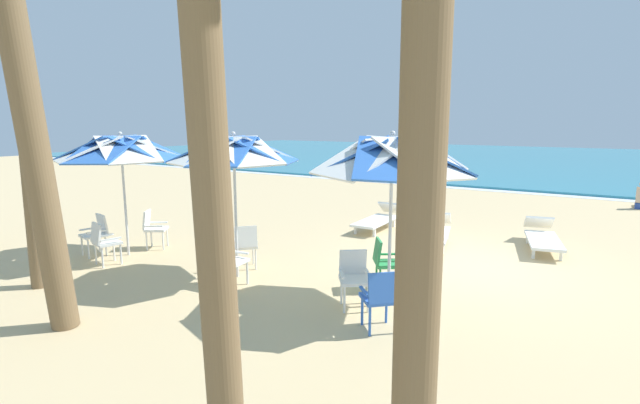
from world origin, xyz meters
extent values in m
plane|color=#D3B784|center=(0.00, 0.00, 0.00)|extent=(80.00, 80.00, 0.00)
cube|color=teal|center=(0.00, 29.22, 0.05)|extent=(80.00, 36.00, 0.10)
cube|color=white|center=(0.00, 10.92, 0.01)|extent=(80.00, 0.70, 0.01)
cylinder|color=silver|center=(-0.55, -2.58, 1.07)|extent=(0.05, 0.05, 2.13)
cube|color=blue|center=(0.00, -2.36, 2.31)|extent=(1.39, 1.30, 0.57)
cube|color=white|center=(-0.32, -2.03, 2.31)|extent=(1.31, 1.36, 0.57)
cube|color=blue|center=(-0.78, -2.03, 2.31)|extent=(1.30, 1.39, 0.57)
cube|color=white|center=(-1.10, -2.36, 2.31)|extent=(1.36, 1.31, 0.57)
cube|color=blue|center=(-1.10, -2.81, 2.31)|extent=(1.39, 1.30, 0.57)
cube|color=white|center=(-0.78, -3.14, 2.31)|extent=(1.31, 1.36, 0.57)
cube|color=blue|center=(-0.32, -3.14, 2.31)|extent=(1.30, 1.39, 0.57)
cube|color=white|center=(0.00, -2.81, 2.31)|extent=(1.36, 1.31, 0.57)
sphere|color=silver|center=(-0.55, -2.58, 2.63)|extent=(0.08, 0.08, 0.08)
cube|color=white|center=(-0.94, -2.97, 0.44)|extent=(0.62, 0.62, 0.05)
cube|color=white|center=(-1.06, -2.81, 0.67)|extent=(0.39, 0.33, 0.40)
cube|color=white|center=(-0.78, -2.86, 0.55)|extent=(0.27, 0.34, 0.03)
cube|color=white|center=(-1.10, -3.09, 0.55)|extent=(0.27, 0.34, 0.03)
cylinder|color=white|center=(-0.69, -3.01, 0.21)|extent=(0.04, 0.04, 0.41)
cylinder|color=white|center=(-0.97, -3.22, 0.21)|extent=(0.04, 0.04, 0.41)
cylinder|color=white|center=(-0.90, -2.73, 0.21)|extent=(0.04, 0.04, 0.41)
cylinder|color=white|center=(-1.18, -2.94, 0.21)|extent=(0.04, 0.04, 0.41)
cube|color=#2D8C4C|center=(-0.84, -1.94, 0.44)|extent=(0.61, 0.61, 0.05)
cube|color=#2D8C4C|center=(-1.00, -2.05, 0.67)|extent=(0.32, 0.40, 0.40)
cube|color=#2D8C4C|center=(-0.95, -1.77, 0.55)|extent=(0.35, 0.26, 0.03)
cube|color=#2D8C4C|center=(-0.72, -2.10, 0.55)|extent=(0.35, 0.26, 0.03)
cylinder|color=#2D8C4C|center=(-0.79, -1.69, 0.21)|extent=(0.04, 0.04, 0.41)
cylinder|color=#2D8C4C|center=(-0.59, -1.98, 0.21)|extent=(0.04, 0.04, 0.41)
cylinder|color=#2D8C4C|center=(-1.08, -1.89, 0.21)|extent=(0.04, 0.04, 0.41)
cylinder|color=#2D8C4C|center=(-0.88, -2.18, 0.21)|extent=(0.04, 0.04, 0.41)
cube|color=blue|center=(-0.32, -3.44, 0.44)|extent=(0.62, 0.62, 0.05)
cube|color=blue|center=(-0.18, -3.59, 0.67)|extent=(0.37, 0.36, 0.40)
cube|color=blue|center=(-0.47, -3.58, 0.55)|extent=(0.30, 0.31, 0.03)
cube|color=blue|center=(-0.18, -3.31, 0.55)|extent=(0.30, 0.31, 0.03)
cylinder|color=blue|center=(-0.57, -3.44, 0.21)|extent=(0.04, 0.04, 0.41)
cylinder|color=blue|center=(-0.32, -3.20, 0.21)|extent=(0.04, 0.04, 0.41)
cylinder|color=blue|center=(-0.33, -3.69, 0.21)|extent=(0.04, 0.04, 0.41)
cylinder|color=blue|center=(-0.07, -3.45, 0.21)|extent=(0.04, 0.04, 0.41)
cylinder|color=silver|center=(-3.43, -2.83, 1.09)|extent=(0.05, 0.05, 2.19)
cube|color=blue|center=(-2.92, -2.62, 2.32)|extent=(1.28, 1.21, 0.47)
cube|color=white|center=(-3.22, -2.32, 2.32)|extent=(1.21, 1.29, 0.47)
cube|color=blue|center=(-3.64, -2.32, 2.32)|extent=(1.21, 1.28, 0.47)
cube|color=white|center=(-3.93, -2.62, 2.32)|extent=(1.29, 1.21, 0.47)
cube|color=blue|center=(-3.93, -3.04, 2.32)|extent=(1.28, 1.21, 0.47)
cube|color=white|center=(-3.64, -3.34, 2.32)|extent=(1.21, 1.29, 0.47)
cube|color=blue|center=(-3.22, -3.34, 2.32)|extent=(1.21, 1.28, 0.47)
cube|color=white|center=(-2.92, -3.04, 2.32)|extent=(1.29, 1.21, 0.47)
sphere|color=silver|center=(-3.43, -2.83, 2.59)|extent=(0.08, 0.08, 0.08)
cube|color=white|center=(-3.17, -3.23, 0.44)|extent=(0.49, 0.49, 0.05)
cube|color=white|center=(-3.36, -3.26, 0.67)|extent=(0.14, 0.43, 0.40)
cube|color=white|center=(-3.19, -3.04, 0.55)|extent=(0.40, 0.08, 0.03)
cube|color=white|center=(-3.14, -3.43, 0.55)|extent=(0.40, 0.08, 0.03)
cylinder|color=white|center=(-3.01, -3.04, 0.21)|extent=(0.04, 0.04, 0.41)
cylinder|color=white|center=(-2.97, -3.39, 0.21)|extent=(0.04, 0.04, 0.41)
cylinder|color=white|center=(-3.36, -3.08, 0.21)|extent=(0.04, 0.04, 0.41)
cylinder|color=white|center=(-3.32, -3.43, 0.21)|extent=(0.04, 0.04, 0.41)
cube|color=white|center=(-3.66, -2.34, 0.44)|extent=(0.62, 0.62, 0.05)
cube|color=white|center=(-3.52, -2.48, 0.67)|extent=(0.35, 0.37, 0.40)
cube|color=white|center=(-3.80, -2.49, 0.55)|extent=(0.32, 0.29, 0.03)
cube|color=white|center=(-3.53, -2.19, 0.55)|extent=(0.32, 0.29, 0.03)
cylinder|color=white|center=(-3.91, -2.36, 0.21)|extent=(0.04, 0.04, 0.41)
cylinder|color=white|center=(-3.68, -2.09, 0.21)|extent=(0.04, 0.04, 0.41)
cylinder|color=white|center=(-3.65, -2.59, 0.21)|extent=(0.04, 0.04, 0.41)
cylinder|color=white|center=(-3.42, -2.33, 0.21)|extent=(0.04, 0.04, 0.41)
cylinder|color=silver|center=(-6.35, -3.01, 1.06)|extent=(0.05, 0.05, 2.12)
cube|color=blue|center=(-5.78, -2.77, 2.27)|extent=(1.45, 1.37, 0.51)
cube|color=white|center=(-6.12, -2.43, 2.27)|extent=(1.36, 1.46, 0.51)
cube|color=blue|center=(-6.59, -2.43, 2.27)|extent=(1.37, 1.45, 0.51)
cube|color=white|center=(-6.92, -2.77, 2.27)|extent=(1.46, 1.36, 0.51)
cube|color=blue|center=(-6.92, -3.24, 2.27)|extent=(1.45, 1.37, 0.51)
cube|color=white|center=(-6.59, -3.58, 2.27)|extent=(1.36, 1.46, 0.51)
cube|color=blue|center=(-6.12, -3.58, 2.27)|extent=(1.37, 1.45, 0.51)
cube|color=white|center=(-5.78, -3.24, 2.27)|extent=(1.46, 1.36, 0.51)
sphere|color=silver|center=(-6.35, -3.01, 2.56)|extent=(0.08, 0.08, 0.08)
cube|color=white|center=(-6.27, -2.32, 0.44)|extent=(0.61, 0.61, 0.05)
cube|color=white|center=(-6.43, -2.44, 0.67)|extent=(0.32, 0.39, 0.40)
cube|color=white|center=(-6.39, -2.16, 0.55)|extent=(0.34, 0.26, 0.03)
cube|color=white|center=(-6.15, -2.49, 0.55)|extent=(0.34, 0.26, 0.03)
cylinder|color=white|center=(-6.23, -2.08, 0.21)|extent=(0.04, 0.04, 0.41)
cylinder|color=white|center=(-6.03, -2.36, 0.21)|extent=(0.04, 0.04, 0.41)
cylinder|color=white|center=(-6.52, -2.28, 0.21)|extent=(0.04, 0.04, 0.41)
cylinder|color=white|center=(-6.31, -2.57, 0.21)|extent=(0.04, 0.04, 0.41)
cube|color=white|center=(-6.92, -3.42, 0.44)|extent=(0.52, 0.52, 0.05)
cube|color=white|center=(-6.88, -3.23, 0.67)|extent=(0.43, 0.18, 0.40)
cube|color=white|center=(-6.72, -3.46, 0.55)|extent=(0.12, 0.40, 0.03)
cube|color=white|center=(-7.11, -3.38, 0.55)|extent=(0.12, 0.40, 0.03)
cylinder|color=white|center=(-6.78, -3.63, 0.21)|extent=(0.04, 0.04, 0.41)
cylinder|color=white|center=(-7.12, -3.56, 0.21)|extent=(0.04, 0.04, 0.41)
cylinder|color=white|center=(-6.71, -3.28, 0.21)|extent=(0.04, 0.04, 0.41)
cylinder|color=white|center=(-7.05, -3.21, 0.21)|extent=(0.04, 0.04, 0.41)
cube|color=white|center=(-6.10, -3.63, 0.44)|extent=(0.53, 0.53, 0.05)
cube|color=white|center=(-6.15, -3.83, 0.67)|extent=(0.43, 0.19, 0.40)
cube|color=white|center=(-6.30, -3.59, 0.55)|extent=(0.13, 0.39, 0.03)
cube|color=white|center=(-5.91, -3.68, 0.55)|extent=(0.13, 0.39, 0.03)
cylinder|color=white|center=(-6.23, -3.42, 0.21)|extent=(0.04, 0.04, 0.41)
cylinder|color=white|center=(-5.89, -3.50, 0.21)|extent=(0.04, 0.04, 0.41)
cylinder|color=white|center=(-6.31, -3.76, 0.21)|extent=(0.04, 0.04, 0.41)
cylinder|color=white|center=(-5.97, -3.84, 0.21)|extent=(0.04, 0.04, 0.41)
cube|color=white|center=(1.08, 1.98, 0.25)|extent=(1.02, 1.80, 0.06)
cube|color=white|center=(0.84, 3.01, 0.44)|extent=(0.70, 0.61, 0.36)
cube|color=white|center=(1.48, 1.42, 0.11)|extent=(0.06, 0.06, 0.22)
cube|color=white|center=(0.98, 1.30, 0.11)|extent=(0.06, 0.06, 0.22)
cube|color=white|center=(1.18, 2.66, 0.11)|extent=(0.06, 0.06, 0.22)
cube|color=white|center=(0.68, 2.54, 0.11)|extent=(0.06, 0.06, 0.22)
cube|color=white|center=(-1.13, 1.23, 0.25)|extent=(1.01, 1.80, 0.06)
cube|color=white|center=(-1.37, 2.26, 0.44)|extent=(0.70, 0.60, 0.36)
cube|color=white|center=(-0.74, 0.67, 0.11)|extent=(0.06, 0.06, 0.22)
cube|color=white|center=(-1.24, 0.56, 0.11)|extent=(0.06, 0.06, 0.22)
cube|color=white|center=(-1.02, 1.91, 0.11)|extent=(0.06, 0.06, 0.22)
cube|color=white|center=(-1.52, 1.80, 0.11)|extent=(0.06, 0.06, 0.22)
cube|color=white|center=(-2.89, 1.85, 0.25)|extent=(0.68, 1.72, 0.06)
cube|color=white|center=(-2.92, 2.90, 0.44)|extent=(0.62, 0.50, 0.36)
cube|color=white|center=(-2.62, 1.22, 0.11)|extent=(0.06, 0.06, 0.22)
cube|color=white|center=(-3.13, 1.20, 0.11)|extent=(0.06, 0.06, 0.22)
cube|color=white|center=(-2.65, 2.49, 0.11)|extent=(0.06, 0.06, 0.22)
cube|color=white|center=(-3.16, 2.48, 0.11)|extent=(0.06, 0.06, 0.22)
cylinder|color=brown|center=(1.26, -6.34, 3.23)|extent=(0.28, 0.33, 6.47)
cylinder|color=brown|center=(-4.02, -5.87, 2.90)|extent=(0.36, 0.76, 5.81)
cylinder|color=brown|center=(-5.95, -4.98, 3.24)|extent=(0.27, 0.37, 6.49)
cylinder|color=brown|center=(0.07, -6.83, 2.42)|extent=(0.25, 0.41, 4.84)
cube|color=#2D4CA5|center=(3.10, 9.19, 0.10)|extent=(0.30, 0.24, 0.20)
cube|color=beige|center=(3.10, 9.59, 0.07)|extent=(0.26, 0.76, 0.14)
camera|label=1|loc=(2.18, -8.90, 2.79)|focal=26.05mm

